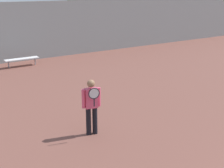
{
  "coord_description": "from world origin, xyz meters",
  "views": [
    {
      "loc": [
        -6.79,
        -0.98,
        4.04
      ],
      "look_at": [
        -1.45,
        7.32,
        0.93
      ],
      "focal_mm": 50.0,
      "sensor_mm": 36.0,
      "label": 1
    }
  ],
  "objects": [
    {
      "name": "back_fence",
      "position": [
        0.0,
        16.17,
        1.62
      ],
      "size": [
        34.39,
        0.06,
        3.24
      ],
      "color": "gray",
      "rests_on": "ground_plane"
    },
    {
      "name": "tennis_player",
      "position": [
        -2.91,
        6.11,
        0.91
      ],
      "size": [
        0.53,
        0.46,
        1.61
      ],
      "rotation": [
        0.0,
        0.0,
        -0.23
      ],
      "color": "black",
      "rests_on": "ground_plane"
    },
    {
      "name": "bench_courtside_far",
      "position": [
        -2.15,
        14.93,
        0.39
      ],
      "size": [
        1.76,
        0.4,
        0.43
      ],
      "color": "white",
      "rests_on": "ground_plane"
    }
  ]
}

